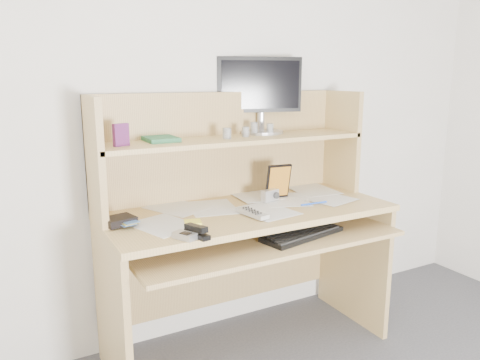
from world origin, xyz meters
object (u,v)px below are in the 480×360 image
tv_remote (252,213)px  game_case (278,181)px  desk (241,215)px  keyboard (302,233)px  monitor (260,93)px

tv_remote → game_case: size_ratio=1.01×
desk → keyboard: size_ratio=3.17×
keyboard → game_case: 0.36m
keyboard → tv_remote: (-0.21, 0.10, 0.10)m
game_case → monitor: size_ratio=0.40×
desk → monitor: 0.66m
keyboard → tv_remote: size_ratio=2.40×
game_case → monitor: (-0.01, 0.18, 0.45)m
tv_remote → keyboard: bearing=-34.9°
tv_remote → game_case: game_case is taller
desk → keyboard: (0.16, -0.30, -0.03)m
desk → tv_remote: bearing=-104.2°
desk → tv_remote: 0.22m
desk → game_case: desk is taller
keyboard → monitor: 0.80m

